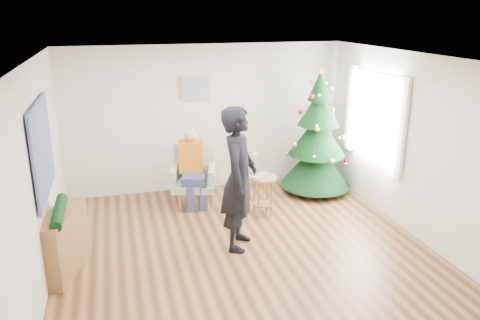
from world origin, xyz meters
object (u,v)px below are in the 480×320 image
object	(u,v)px
standing_man	(239,179)
stool	(263,196)
christmas_tree	(317,137)
armchair	(194,183)
console	(63,243)

from	to	relation	value
standing_man	stool	bearing A→B (deg)	-10.83
christmas_tree	standing_man	world-z (taller)	christmas_tree
armchair	standing_man	world-z (taller)	standing_man
armchair	console	bearing A→B (deg)	-123.37
stool	console	bearing A→B (deg)	-161.79
christmas_tree	armchair	size ratio (longest dim) A/B	2.30
stool	armchair	xyz separation A→B (m)	(-0.97, 0.79, 0.03)
stool	console	size ratio (longest dim) A/B	0.65
stool	console	distance (m)	3.08
stool	standing_man	world-z (taller)	standing_man
christmas_tree	standing_man	distance (m)	2.48
christmas_tree	console	xyz separation A→B (m)	(-4.16, -1.70, -0.62)
stool	armchair	distance (m)	1.26
christmas_tree	standing_man	xyz separation A→B (m)	(-1.88, -1.62, -0.03)
armchair	stool	bearing A→B (deg)	-24.56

